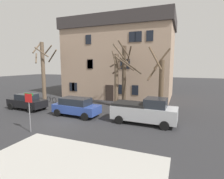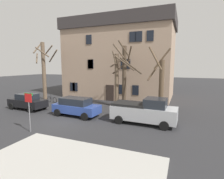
% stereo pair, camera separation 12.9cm
% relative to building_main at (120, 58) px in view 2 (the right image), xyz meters
% --- Properties ---
extents(ground_plane, '(120.00, 120.00, 0.00)m').
position_rel_building_main_xyz_m(ground_plane, '(-0.25, -13.92, -5.64)').
color(ground_plane, '#2D2D30').
extents(building_main, '(15.50, 8.95, 11.16)m').
position_rel_building_main_xyz_m(building_main, '(0.00, 0.00, 0.00)').
color(building_main, tan).
rests_on(building_main, ground_plane).
extents(tree_bare_near, '(3.10, 3.13, 7.83)m').
position_rel_building_main_xyz_m(tree_bare_near, '(-8.47, -6.66, -1.44)').
color(tree_bare_near, brown).
rests_on(tree_bare_near, ground_plane).
extents(tree_bare_mid, '(3.02, 3.03, 6.81)m').
position_rel_building_main_xyz_m(tree_bare_mid, '(2.19, -6.99, -2.33)').
color(tree_bare_mid, brown).
rests_on(tree_bare_mid, ground_plane).
extents(tree_bare_far, '(3.52, 3.41, 7.23)m').
position_rel_building_main_xyz_m(tree_bare_far, '(2.98, -7.08, -1.95)').
color(tree_bare_far, '#4C3D2D').
rests_on(tree_bare_far, ground_plane).
extents(tree_bare_end, '(2.11, 2.74, 6.40)m').
position_rel_building_main_xyz_m(tree_bare_end, '(6.94, -7.88, -2.69)').
color(tree_bare_end, brown).
rests_on(tree_bare_end, ground_plane).
extents(car_black_sedan, '(4.36, 2.17, 1.66)m').
position_rel_building_main_xyz_m(car_black_sedan, '(-6.28, -11.64, -4.81)').
color(car_black_sedan, black).
rests_on(car_black_sedan, ground_plane).
extents(car_blue_wagon, '(4.46, 2.18, 1.68)m').
position_rel_building_main_xyz_m(car_blue_wagon, '(-0.11, -11.77, -4.76)').
color(car_blue_wagon, '#2D4799').
rests_on(car_blue_wagon, ground_plane).
extents(pickup_truck_silver, '(5.18, 2.24, 2.10)m').
position_rel_building_main_xyz_m(pickup_truck_silver, '(6.16, -11.58, -4.63)').
color(pickup_truck_silver, '#B7BABF').
rests_on(pickup_truck_silver, ground_plane).
extents(street_sign_pole, '(0.76, 0.07, 2.78)m').
position_rel_building_main_xyz_m(street_sign_pole, '(-0.83, -16.44, -3.69)').
color(street_sign_pole, slate).
rests_on(street_sign_pole, ground_plane).
extents(bicycle_leaning, '(1.73, 0.37, 1.03)m').
position_rel_building_main_xyz_m(bicycle_leaning, '(-6.22, -7.98, -5.27)').
color(bicycle_leaning, black).
rests_on(bicycle_leaning, ground_plane).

